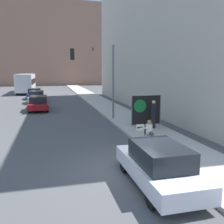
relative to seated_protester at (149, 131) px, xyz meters
The scene contains 13 objects.
ground_plane 3.68m from the seated_protester, 122.83° to the right, with size 160.00×160.00×0.00m, color #4F4F51.
sidewalk_curb 12.04m from the seated_protester, 85.13° to the left, with size 3.02×90.00×0.15m, color #B7B2A8.
building_backdrop_far 64.40m from the seated_protester, 93.57° to the left, with size 52.00×12.00×22.31m.
building_backdrop_right 17.59m from the seated_protester, 56.85° to the left, with size 10.00×32.00×16.85m.
seated_protester is the anchor object (origin of this frame).
jogger_on_sidewalk 3.51m from the seated_protester, 63.27° to the left, with size 0.34×0.34×1.82m.
protest_banner 4.11m from the seated_protester, 70.79° to the left, with size 2.10×0.06×2.06m.
traffic_light_pole 8.19m from the seated_protester, 99.39° to the left, with size 3.31×3.07×5.65m.
parked_car_curbside 4.64m from the seated_protester, 108.83° to the right, with size 1.71×4.27×1.45m.
car_on_road_nearest 15.04m from the seated_protester, 113.46° to the left, with size 1.88×4.71×1.42m.
car_on_road_midblock 20.98m from the seated_protester, 107.84° to the left, with size 1.88×4.14×1.47m.
car_on_road_distant 25.98m from the seated_protester, 105.46° to the left, with size 1.89×4.62×1.44m.
city_bus_on_road 36.58m from the seated_protester, 104.06° to the left, with size 2.60×12.22×3.34m.
Camera 1 is at (-2.96, -8.62, 3.79)m, focal length 40.00 mm.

